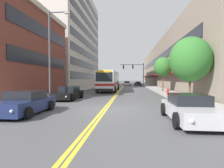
% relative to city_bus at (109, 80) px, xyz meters
% --- Properties ---
extents(ground_plane, '(240.00, 240.00, 0.00)m').
position_rel_city_bus_xyz_m(ground_plane, '(1.68, 19.41, -1.79)').
color(ground_plane, '#4C4C4F').
extents(sidewalk_left, '(2.95, 106.00, 0.15)m').
position_rel_city_bus_xyz_m(sidewalk_left, '(-5.30, 19.41, -1.72)').
color(sidewalk_left, '#9E9B96').
rests_on(sidewalk_left, ground_plane).
extents(sidewalk_right, '(2.95, 106.00, 0.15)m').
position_rel_city_bus_xyz_m(sidewalk_right, '(8.65, 19.41, -1.72)').
color(sidewalk_right, '#9E9B96').
rests_on(sidewalk_right, ground_plane).
extents(centre_line, '(0.34, 106.00, 0.01)m').
position_rel_city_bus_xyz_m(centre_line, '(1.68, 19.41, -1.79)').
color(centre_line, yellow).
rests_on(centre_line, ground_plane).
extents(brick_storefront_left, '(9.24, 14.60, 10.64)m').
position_rel_city_bus_xyz_m(brick_storefront_left, '(-11.50, -8.78, 3.54)').
color(brick_storefront_left, brown).
rests_on(brick_storefront_left, ground_plane).
extents(office_tower_left, '(12.08, 29.25, 24.07)m').
position_rel_city_bus_xyz_m(office_tower_left, '(-13.00, 14.47, 10.24)').
color(office_tower_left, '#BCB7AD').
rests_on(office_tower_left, ground_plane).
extents(storefront_row_right, '(9.10, 68.00, 10.97)m').
position_rel_city_bus_xyz_m(storefront_row_right, '(14.36, 19.41, 3.68)').
color(storefront_row_right, gray).
rests_on(storefront_row_right, ground_plane).
extents(city_bus, '(2.83, 12.29, 3.17)m').
position_rel_city_bus_xyz_m(city_bus, '(0.00, 0.00, 0.00)').
color(city_bus, silver).
rests_on(city_bus, ground_plane).
extents(car_champagne_parked_left_near, '(2.08, 4.33, 1.33)m').
position_rel_city_bus_xyz_m(car_champagne_parked_left_near, '(-2.67, 12.79, -1.18)').
color(car_champagne_parked_left_near, beige).
rests_on(car_champagne_parked_left_near, ground_plane).
extents(car_navy_parked_left_mid, '(2.19, 4.22, 1.32)m').
position_rel_city_bus_xyz_m(car_navy_parked_left_mid, '(-2.70, -19.53, -1.18)').
color(car_navy_parked_left_mid, '#19234C').
rests_on(car_navy_parked_left_mid, ground_plane).
extents(car_black_parked_left_far, '(2.01, 4.81, 1.29)m').
position_rel_city_bus_xyz_m(car_black_parked_left_far, '(-2.61, -12.44, -1.19)').
color(car_black_parked_left_far, black).
rests_on(car_black_parked_left_far, ground_plane).
extents(car_silver_parked_right_foreground, '(2.04, 4.36, 1.27)m').
position_rel_city_bus_xyz_m(car_silver_parked_right_foreground, '(6.07, -20.51, -1.20)').
color(car_silver_parked_right_foreground, '#B7B7BC').
rests_on(car_silver_parked_right_foreground, ground_plane).
extents(car_charcoal_parked_right_mid, '(2.10, 4.32, 1.15)m').
position_rel_city_bus_xyz_m(car_charcoal_parked_right_mid, '(5.97, 23.73, -1.25)').
color(car_charcoal_parked_right_mid, '#232328').
rests_on(car_charcoal_parked_right_mid, ground_plane).
extents(car_white_moving_lead, '(1.98, 4.29, 1.28)m').
position_rel_city_bus_xyz_m(car_white_moving_lead, '(2.71, 23.23, -1.20)').
color(car_white_moving_lead, white).
rests_on(car_white_moving_lead, ground_plane).
extents(traffic_signal_mast, '(5.95, 0.38, 5.92)m').
position_rel_city_bus_xyz_m(traffic_signal_mast, '(4.79, 15.24, 2.43)').
color(traffic_signal_mast, '#47474C').
rests_on(traffic_signal_mast, ground_plane).
extents(street_lamp_left_near, '(1.97, 0.28, 7.87)m').
position_rel_city_bus_xyz_m(street_lamp_left_near, '(-3.37, -14.35, 2.85)').
color(street_lamp_left_near, '#47474C').
rests_on(street_lamp_left_near, ground_plane).
extents(street_tree_right_near, '(3.63, 3.63, 5.60)m').
position_rel_city_bus_xyz_m(street_tree_right_near, '(8.72, -12.67, 1.95)').
color(street_tree_right_near, brown).
rests_on(street_tree_right_near, sidewalk_right).
extents(street_tree_right_mid, '(2.68, 2.68, 5.12)m').
position_rel_city_bus_xyz_m(street_tree_right_mid, '(8.40, -1.82, 1.99)').
color(street_tree_right_mid, brown).
rests_on(street_tree_right_mid, sidewalk_right).
extents(fire_hydrant, '(0.29, 0.21, 0.78)m').
position_rel_city_bus_xyz_m(fire_hydrant, '(7.63, -8.84, -1.26)').
color(fire_hydrant, red).
rests_on(fire_hydrant, sidewalk_right).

